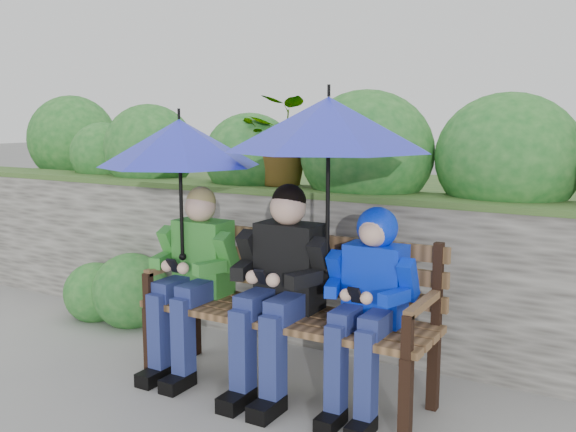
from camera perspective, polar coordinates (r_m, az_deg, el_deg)
The scene contains 8 objects.
ground at distance 3.83m, azimuth -0.78°, elevation -14.39°, with size 60.00×60.00×0.00m, color gray.
garden_backdrop at distance 5.08m, azimuth 7.86°, elevation -1.59°, with size 8.00×2.88×1.75m.
park_bench at distance 3.58m, azimuth 0.21°, elevation -7.54°, with size 1.67×0.49×0.88m.
boy_left at distance 3.82m, azimuth -8.42°, elevation -4.79°, with size 0.49×0.57×1.10m.
boy_middle at distance 3.48m, azimuth -0.69°, elevation -5.72°, with size 0.53×0.61×1.15m.
boy_right at distance 3.28m, azimuth 7.21°, elevation -6.71°, with size 0.46×0.55×1.06m.
umbrella_left at distance 3.74m, azimuth -9.61°, elevation 6.44°, with size 0.93×0.93×0.88m.
umbrella_right at distance 3.28m, azimuth 3.62°, elevation 8.15°, with size 1.08×1.08×0.98m.
Camera 1 is at (1.81, -3.02, 1.51)m, focal length 40.00 mm.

